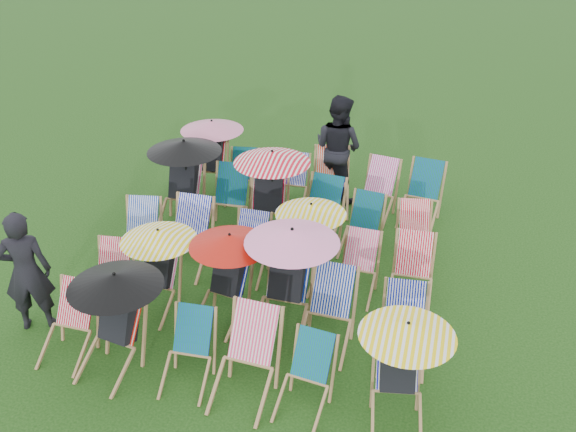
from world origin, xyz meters
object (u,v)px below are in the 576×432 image
(deckchair_0, at_px, (67,325))
(deckchair_5, at_px, (400,372))
(person_left, at_px, (26,272))
(person_rear, at_px, (338,148))
(deckchair_29, at_px, (422,195))

(deckchair_0, bearing_deg, deckchair_5, 1.22)
(person_left, bearing_deg, deckchair_0, 127.83)
(deckchair_0, distance_m, person_rear, 5.59)
(person_left, bearing_deg, deckchair_29, -163.73)
(deckchair_5, distance_m, person_rear, 5.32)
(deckchair_29, bearing_deg, person_left, -129.58)
(deckchair_0, bearing_deg, deckchair_29, 50.55)
(deckchair_29, xyz_separation_m, person_rear, (-1.55, 0.47, 0.48))
(deckchair_0, xyz_separation_m, person_rear, (2.28, 5.08, 0.52))
(deckchair_0, xyz_separation_m, deckchair_5, (4.03, 0.06, 0.21))
(person_rear, bearing_deg, deckchair_29, -173.28)
(deckchair_5, bearing_deg, deckchair_0, 169.94)
(person_left, relative_size, person_rear, 0.89)
(deckchair_29, xyz_separation_m, person_left, (-4.57, -4.25, 0.37))
(deckchair_5, bearing_deg, person_left, 165.56)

